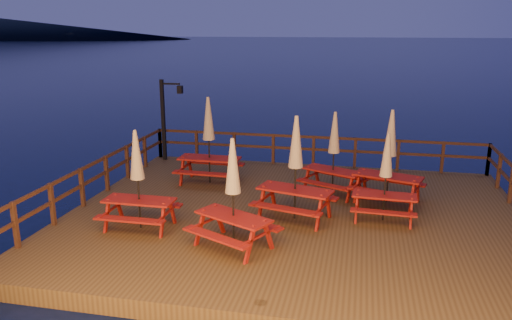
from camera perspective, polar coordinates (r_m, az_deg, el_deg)
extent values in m
plane|color=black|center=(13.66, 4.44, -7.64)|extent=(500.00, 500.00, 0.00)
cube|color=#493317|center=(13.59, 4.45, -6.86)|extent=(12.00, 10.00, 0.40)
cylinder|color=#3D2013|center=(19.37, -10.32, -1.89)|extent=(0.24, 0.24, 1.40)
cylinder|color=#3D2013|center=(18.06, 6.39, -2.98)|extent=(0.24, 0.24, 1.40)
cylinder|color=#3D2013|center=(18.43, 24.02, -3.87)|extent=(0.24, 0.24, 1.40)
cube|color=#3D2013|center=(17.84, 6.63, 2.61)|extent=(11.70, 0.06, 0.09)
cube|color=#3D2013|center=(17.94, 6.59, 1.22)|extent=(11.70, 0.06, 0.09)
cube|color=#3D2013|center=(18.96, -7.64, 1.76)|extent=(0.10, 0.10, 1.10)
cube|color=#3D2013|center=(17.96, 6.59, 1.05)|extent=(0.10, 0.10, 1.10)
cube|color=#3D2013|center=(18.15, 21.45, 0.24)|extent=(0.10, 0.10, 1.10)
cube|color=#3D2013|center=(15.05, -18.10, -0.38)|extent=(0.06, 9.70, 0.09)
cube|color=#3D2013|center=(15.17, -17.96, -2.00)|extent=(0.06, 9.70, 0.09)
cube|color=#3D2013|center=(12.18, -26.99, -7.38)|extent=(0.10, 0.10, 1.10)
cube|color=#3D2013|center=(15.18, -17.94, -2.20)|extent=(0.10, 0.10, 1.10)
cube|color=#3D2013|center=(18.51, -12.05, 1.24)|extent=(0.10, 0.10, 1.10)
cube|color=#3D2013|center=(17.47, 25.71, -0.76)|extent=(0.10, 0.10, 1.10)
cube|color=black|center=(18.80, -10.55, 4.49)|extent=(0.12, 0.12, 3.00)
cube|color=black|center=(18.47, -9.73, 8.58)|extent=(0.70, 0.06, 0.06)
cube|color=black|center=(18.37, -8.68, 7.96)|extent=(0.18, 0.18, 0.28)
sphere|color=#F5C062|center=(18.37, -8.68, 7.96)|extent=(0.14, 0.14, 0.14)
cube|color=maroon|center=(14.96, 8.79, -1.19)|extent=(1.86, 1.33, 0.05)
cube|color=maroon|center=(15.53, 9.76, -1.73)|extent=(1.69, 0.97, 0.05)
cube|color=maroon|center=(14.56, 7.68, -2.79)|extent=(1.69, 0.97, 0.05)
cube|color=maroon|center=(15.66, 6.96, -1.76)|extent=(0.09, 0.11, 0.72)
cube|color=maroon|center=(15.13, 5.76, -2.32)|extent=(0.09, 0.11, 0.72)
cube|color=maroon|center=(15.03, 11.74, -2.69)|extent=(0.09, 0.11, 0.72)
cube|color=maroon|center=(14.49, 10.66, -3.31)|extent=(0.09, 0.11, 0.72)
cylinder|color=black|center=(14.83, 8.87, 0.59)|extent=(0.04, 0.04, 2.41)
cone|color=tan|center=(14.68, 8.97, 3.14)|extent=(0.35, 0.35, 1.20)
sphere|color=black|center=(14.58, 9.06, 5.29)|extent=(0.07, 0.07, 0.07)
cube|color=maroon|center=(12.62, -13.22, -4.49)|extent=(1.74, 0.68, 0.05)
cube|color=maroon|center=(13.21, -12.08, -4.87)|extent=(1.74, 0.27, 0.05)
cube|color=maroon|center=(12.23, -14.28, -6.64)|extent=(1.74, 0.27, 0.05)
cube|color=maroon|center=(13.32, -15.38, -5.25)|extent=(0.06, 0.10, 0.72)
cube|color=maroon|center=(12.79, -16.68, -6.19)|extent=(0.06, 0.10, 0.72)
cube|color=maroon|center=(12.74, -9.55, -5.84)|extent=(0.06, 0.10, 0.72)
cube|color=maroon|center=(12.19, -10.64, -6.87)|extent=(0.06, 0.10, 0.72)
cylinder|color=black|center=(12.47, -13.35, -2.40)|extent=(0.04, 0.04, 2.41)
cone|color=tan|center=(12.29, -13.54, 0.61)|extent=(0.35, 0.35, 1.21)
sphere|color=black|center=(12.16, -13.69, 3.16)|extent=(0.07, 0.07, 0.07)
cube|color=maroon|center=(11.24, -2.61, -6.47)|extent=(1.89, 1.40, 0.05)
cube|color=maroon|center=(11.77, -0.69, -6.99)|extent=(1.71, 1.03, 0.05)
cube|color=maroon|center=(10.95, -4.64, -8.78)|extent=(1.71, 1.03, 0.05)
cube|color=maroon|center=(12.06, -4.23, -6.85)|extent=(0.10, 0.11, 0.74)
cube|color=maroon|center=(11.63, -6.42, -7.76)|extent=(0.10, 0.11, 0.74)
cube|color=maroon|center=(11.18, 1.41, -8.61)|extent=(0.10, 0.11, 0.74)
cube|color=maroon|center=(10.72, -0.72, -9.71)|extent=(0.10, 0.11, 0.74)
cylinder|color=black|center=(11.07, -2.64, -4.10)|extent=(0.04, 0.04, 2.46)
cone|color=tan|center=(10.86, -2.68, -0.66)|extent=(0.35, 0.35, 1.23)
sphere|color=black|center=(10.72, -2.72, 2.27)|extent=(0.07, 0.07, 0.07)
cube|color=maroon|center=(14.54, 14.86, -1.78)|extent=(1.99, 1.26, 0.05)
cube|color=maroon|center=(15.20, 15.42, -2.31)|extent=(1.86, 0.85, 0.05)
cube|color=maroon|center=(14.06, 14.10, -3.64)|extent=(1.86, 0.85, 0.05)
cube|color=maroon|center=(15.17, 12.30, -2.46)|extent=(0.09, 0.12, 0.78)
cube|color=maroon|center=(14.54, 11.46, -3.17)|extent=(0.09, 0.12, 0.78)
cube|color=maroon|center=(14.80, 18.01, -3.30)|extent=(0.09, 0.12, 0.78)
cube|color=maroon|center=(14.17, 17.41, -4.06)|extent=(0.09, 0.12, 0.78)
cylinder|color=black|center=(14.40, 15.00, 0.19)|extent=(0.05, 0.05, 2.58)
cone|color=tan|center=(14.24, 15.20, 3.00)|extent=(0.37, 0.37, 1.29)
sphere|color=black|center=(14.13, 15.36, 5.38)|extent=(0.07, 0.07, 0.07)
cube|color=maroon|center=(15.89, -5.35, 0.19)|extent=(1.94, 0.79, 0.05)
cube|color=maroon|center=(16.57, -4.62, -0.33)|extent=(1.93, 0.34, 0.05)
cube|color=maroon|center=(15.40, -6.08, -1.56)|extent=(1.93, 0.34, 0.05)
cube|color=maroon|center=(16.58, -7.57, -0.68)|extent=(0.07, 0.11, 0.80)
cube|color=maroon|center=(15.95, -8.46, -1.35)|extent=(0.07, 0.11, 0.80)
cube|color=maroon|center=(16.10, -2.21, -1.04)|extent=(0.07, 0.11, 0.80)
cube|color=maroon|center=(15.45, -2.90, -1.75)|extent=(0.07, 0.11, 0.80)
cylinder|color=black|center=(15.77, -5.40, 2.08)|extent=(0.05, 0.05, 2.68)
cone|color=tan|center=(15.62, -5.47, 4.76)|extent=(0.39, 0.39, 1.34)
sphere|color=black|center=(15.52, -5.52, 7.01)|extent=(0.07, 0.07, 0.07)
cube|color=maroon|center=(13.21, 14.46, -3.94)|extent=(1.64, 0.70, 0.04)
cube|color=maroon|center=(13.80, 14.42, -4.29)|extent=(1.62, 0.33, 0.04)
cube|color=maroon|center=(12.79, 14.34, -5.83)|extent=(1.62, 0.33, 0.04)
cube|color=maroon|center=(13.61, 11.56, -4.69)|extent=(0.06, 0.09, 0.67)
cube|color=maroon|center=(13.05, 11.39, -5.54)|extent=(0.06, 0.09, 0.67)
cube|color=maroon|center=(13.61, 17.22, -5.06)|extent=(0.06, 0.09, 0.67)
cube|color=maroon|center=(13.06, 17.29, -5.93)|extent=(0.06, 0.09, 0.67)
cylinder|color=black|center=(13.07, 14.59, -2.08)|extent=(0.04, 0.04, 2.23)
cone|color=tan|center=(12.91, 14.77, 0.57)|extent=(0.32, 0.32, 1.12)
sphere|color=black|center=(12.79, 14.92, 2.82)|extent=(0.06, 0.06, 0.06)
cube|color=maroon|center=(12.88, 4.48, -3.40)|extent=(2.03, 1.20, 0.05)
cube|color=maroon|center=(13.54, 5.48, -3.91)|extent=(1.91, 0.77, 0.05)
cube|color=maroon|center=(12.43, 3.33, -5.62)|extent=(1.91, 0.77, 0.05)
cube|color=maroon|center=(13.61, 1.92, -4.10)|extent=(0.09, 0.12, 0.79)
cube|color=maroon|center=(13.01, 0.62, -5.00)|extent=(0.09, 0.12, 0.79)
cube|color=maroon|center=(13.06, 8.26, -5.09)|extent=(0.09, 0.12, 0.79)
cube|color=maroon|center=(12.44, 7.22, -6.09)|extent=(0.09, 0.12, 0.79)
cylinder|color=black|center=(12.72, 4.53, -1.15)|extent=(0.05, 0.05, 2.64)
cone|color=tan|center=(12.54, 4.60, 2.10)|extent=(0.38, 0.38, 1.32)
sphere|color=black|center=(12.42, 4.66, 4.86)|extent=(0.07, 0.07, 0.07)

